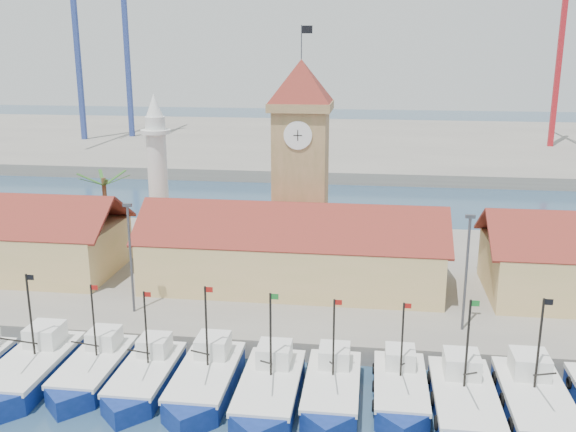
# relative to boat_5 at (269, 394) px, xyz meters

# --- Properties ---
(ground) EXTENTS (400.00, 400.00, 0.00)m
(ground) POSITION_rel_boat_5_xyz_m (-0.71, -1.98, -0.80)
(ground) COLOR navy
(ground) RESTS_ON ground
(quay) EXTENTS (140.00, 32.00, 1.50)m
(quay) POSITION_rel_boat_5_xyz_m (-0.71, 22.02, -0.05)
(quay) COLOR gray
(quay) RESTS_ON ground
(terminal) EXTENTS (240.00, 80.00, 2.00)m
(terminal) POSITION_rel_boat_5_xyz_m (-0.71, 108.02, 0.20)
(terminal) COLOR gray
(terminal) RESTS_ON ground
(boat_1) EXTENTS (3.87, 10.61, 8.03)m
(boat_1) POSITION_rel_boat_5_xyz_m (-16.69, 0.56, 0.03)
(boat_1) COLOR navy
(boat_1) RESTS_ON ground
(boat_2) EXTENTS (3.45, 9.46, 7.16)m
(boat_2) POSITION_rel_boat_5_xyz_m (-12.52, 1.39, -0.06)
(boat_2) COLOR navy
(boat_2) RESTS_ON ground
(boat_3) EXTENTS (3.41, 9.35, 7.08)m
(boat_3) POSITION_rel_boat_5_xyz_m (-8.60, 0.86, -0.07)
(boat_3) COLOR navy
(boat_3) RESTS_ON ground
(boat_4) EXTENTS (3.71, 10.15, 7.68)m
(boat_4) POSITION_rel_boat_5_xyz_m (-4.43, 0.79, -0.01)
(boat_4) COLOR navy
(boat_4) RESTS_ON ground
(boat_5) EXTENTS (3.74, 10.25, 7.76)m
(boat_5) POSITION_rel_boat_5_xyz_m (0.00, 0.00, 0.00)
(boat_5) COLOR navy
(boat_5) RESTS_ON ground
(boat_6) EXTENTS (3.49, 9.57, 7.24)m
(boat_6) POSITION_rel_boat_5_xyz_m (4.00, 0.79, -0.05)
(boat_6) COLOR navy
(boat_6) RESTS_ON ground
(boat_7) EXTENTS (3.37, 9.24, 6.99)m
(boat_7) POSITION_rel_boat_5_xyz_m (8.39, 1.39, -0.08)
(boat_7) COLOR navy
(boat_7) RESTS_ON ground
(boat_8) EXTENTS (3.83, 10.50, 7.95)m
(boat_8) POSITION_rel_boat_5_xyz_m (12.29, 0.09, 0.02)
(boat_8) COLOR navy
(boat_8) RESTS_ON ground
(boat_9) EXTENTS (3.92, 10.73, 8.12)m
(boat_9) POSITION_rel_boat_5_xyz_m (16.63, 0.47, 0.04)
(boat_9) COLOR navy
(boat_9) RESTS_ON ground
(hall_center) EXTENTS (27.04, 10.13, 7.61)m
(hall_center) POSITION_rel_boat_5_xyz_m (-0.71, 18.02, 3.18)
(hall_center) COLOR #DAB178
(hall_center) RESTS_ON quay
(clock_tower) EXTENTS (5.80, 5.80, 22.70)m
(clock_tower) POSITION_rel_boat_5_xyz_m (-0.71, 24.02, 11.16)
(clock_tower) COLOR tan
(clock_tower) RESTS_ON quay
(minaret) EXTENTS (3.00, 3.00, 16.30)m
(minaret) POSITION_rel_boat_5_xyz_m (-15.71, 26.02, 8.93)
(minaret) COLOR silver
(minaret) RESTS_ON quay
(palm_tree) EXTENTS (5.60, 5.03, 8.39)m
(palm_tree) POSITION_rel_boat_5_xyz_m (-20.71, 24.02, 5.44)
(palm_tree) COLOR brown
(palm_tree) RESTS_ON quay
(lamp_posts) EXTENTS (80.70, 0.25, 9.03)m
(lamp_posts) POSITION_rel_boat_5_xyz_m (-0.21, 10.02, 5.67)
(lamp_posts) COLOR #3F3F44
(lamp_posts) RESTS_ON quay
(crane_blue_far) EXTENTS (1.00, 38.00, 46.70)m
(crane_blue_far) POSITION_rel_boat_5_xyz_m (-58.24, 97.96, 27.55)
(crane_blue_far) COLOR navy
(crane_blue_far) RESTS_ON terminal
(crane_blue_near) EXTENTS (1.00, 31.58, 44.65)m
(crane_blue_near) POSITION_rel_boat_5_xyz_m (-49.36, 104.83, 25.87)
(crane_blue_near) COLOR navy
(crane_blue_near) RESTS_ON terminal
(crane_red_right) EXTENTS (1.00, 34.88, 46.60)m
(crane_red_right) POSITION_rel_boat_5_xyz_m (42.83, 101.43, 27.23)
(crane_red_right) COLOR red
(crane_red_right) RESTS_ON terminal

